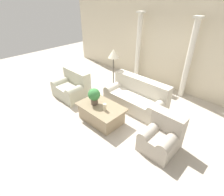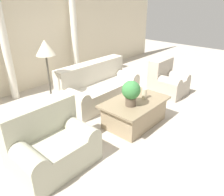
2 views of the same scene
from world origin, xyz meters
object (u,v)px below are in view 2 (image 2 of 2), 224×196
(potted_plant, at_px, (131,92))
(floor_lamp, at_px, (46,53))
(loveseat, at_px, (50,142))
(armchair, at_px, (167,81))
(coffee_table, at_px, (135,112))
(sofa_long, at_px, (98,87))

(potted_plant, height_order, floor_lamp, floor_lamp)
(loveseat, relative_size, floor_lamp, 0.72)
(potted_plant, relative_size, armchair, 0.54)
(loveseat, distance_m, coffee_table, 1.77)
(sofa_long, height_order, coffee_table, sofa_long)
(sofa_long, bearing_deg, floor_lamp, 171.20)
(coffee_table, xyz_separation_m, potted_plant, (-0.21, -0.05, 0.52))
(coffee_table, height_order, floor_lamp, floor_lamp)
(floor_lamp, bearing_deg, coffee_table, -57.93)
(sofa_long, height_order, loveseat, same)
(sofa_long, xyz_separation_m, loveseat, (-2.01, -1.01, 0.01))
(floor_lamp, bearing_deg, potted_plant, -64.99)
(coffee_table, xyz_separation_m, armchair, (1.75, 0.27, 0.10))
(sofa_long, bearing_deg, potted_plant, -109.86)
(potted_plant, bearing_deg, armchair, 9.08)
(loveseat, relative_size, coffee_table, 0.89)
(sofa_long, bearing_deg, coffee_table, -101.87)
(loveseat, xyz_separation_m, potted_plant, (1.54, -0.31, 0.41))
(floor_lamp, distance_m, armchair, 3.07)
(sofa_long, relative_size, potted_plant, 4.09)
(sofa_long, distance_m, armchair, 1.79)
(armchair, bearing_deg, loveseat, -179.87)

